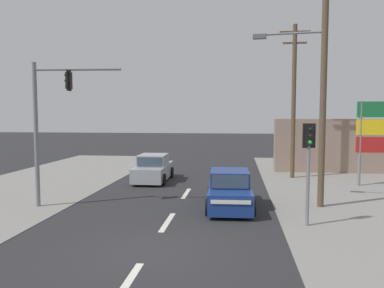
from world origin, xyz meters
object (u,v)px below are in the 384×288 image
(utility_pole_background_right, at_px, (294,98))
(utility_pole_midground_right, at_px, (320,78))
(sedan_receding_far, at_px, (153,169))
(pedestal_signal_right_kerb, at_px, (309,157))
(shopping_plaza_sign, at_px, (377,131))
(traffic_signal_mast, at_px, (48,115))
(sedan_oncoming_mid, at_px, (230,191))

(utility_pole_background_right, bearing_deg, utility_pole_midground_right, -90.15)
(utility_pole_midground_right, distance_m, sedan_receding_far, 10.84)
(sedan_receding_far, bearing_deg, utility_pole_midground_right, -32.91)
(utility_pole_midground_right, xyz_separation_m, pedestal_signal_right_kerb, (-0.93, -2.88, -2.95))
(utility_pole_background_right, distance_m, pedestal_signal_right_kerb, 10.56)
(shopping_plaza_sign, bearing_deg, sedan_receding_far, 179.16)
(traffic_signal_mast, xyz_separation_m, pedestal_signal_right_kerb, (10.18, -1.56, -1.42))
(traffic_signal_mast, bearing_deg, shopping_plaza_sign, 23.00)
(utility_pole_midground_right, relative_size, traffic_signal_mast, 1.67)
(sedan_oncoming_mid, bearing_deg, utility_pole_background_right, 65.06)
(pedestal_signal_right_kerb, distance_m, sedan_oncoming_mid, 3.98)
(utility_pole_midground_right, height_order, pedestal_signal_right_kerb, utility_pole_midground_right)
(utility_pole_background_right, distance_m, sedan_receding_far, 9.44)
(sedan_receding_far, bearing_deg, utility_pole_background_right, 13.84)
(pedestal_signal_right_kerb, bearing_deg, sedan_receding_far, 131.64)
(shopping_plaza_sign, bearing_deg, traffic_signal_mast, -157.00)
(traffic_signal_mast, distance_m, pedestal_signal_right_kerb, 10.40)
(traffic_signal_mast, height_order, shopping_plaza_sign, traffic_signal_mast)
(shopping_plaza_sign, relative_size, sedan_receding_far, 1.08)
(utility_pole_midground_right, bearing_deg, pedestal_signal_right_kerb, -107.81)
(pedestal_signal_right_kerb, xyz_separation_m, shopping_plaza_sign, (5.02, 8.02, 0.57))
(traffic_signal_mast, distance_m, shopping_plaza_sign, 16.54)
(pedestal_signal_right_kerb, bearing_deg, sedan_oncoming_mid, 139.37)
(utility_pole_midground_right, distance_m, shopping_plaza_sign, 6.99)
(utility_pole_background_right, bearing_deg, traffic_signal_mast, -142.10)
(pedestal_signal_right_kerb, xyz_separation_m, sedan_oncoming_mid, (-2.72, 2.34, -1.71))
(sedan_receding_far, bearing_deg, shopping_plaza_sign, -0.84)
(utility_pole_midground_right, xyz_separation_m, traffic_signal_mast, (-11.11, -1.32, -1.54))
(utility_pole_midground_right, xyz_separation_m, sedan_receding_far, (-8.21, 5.32, -4.67))
(utility_pole_background_right, distance_m, traffic_signal_mast, 14.14)
(traffic_signal_mast, xyz_separation_m, sedan_receding_far, (2.89, 6.63, -3.13))
(sedan_receding_far, bearing_deg, sedan_oncoming_mid, -52.09)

